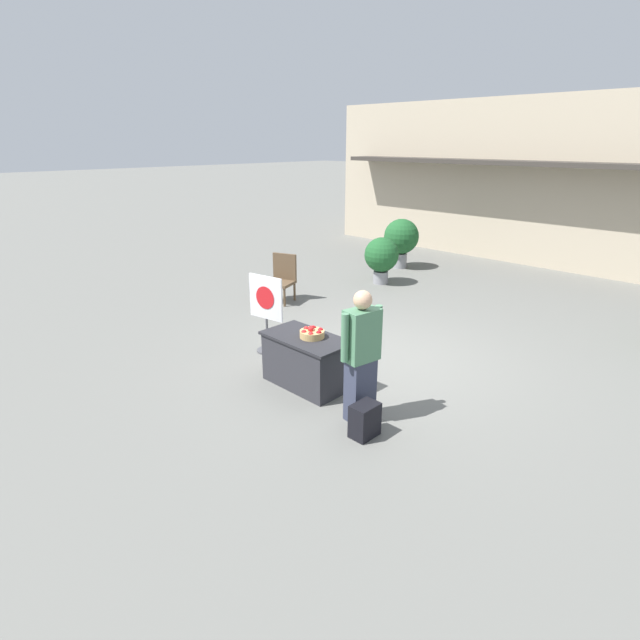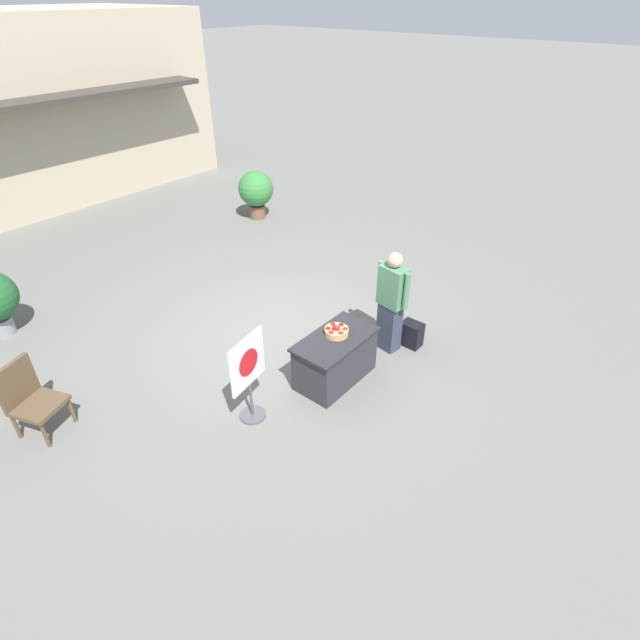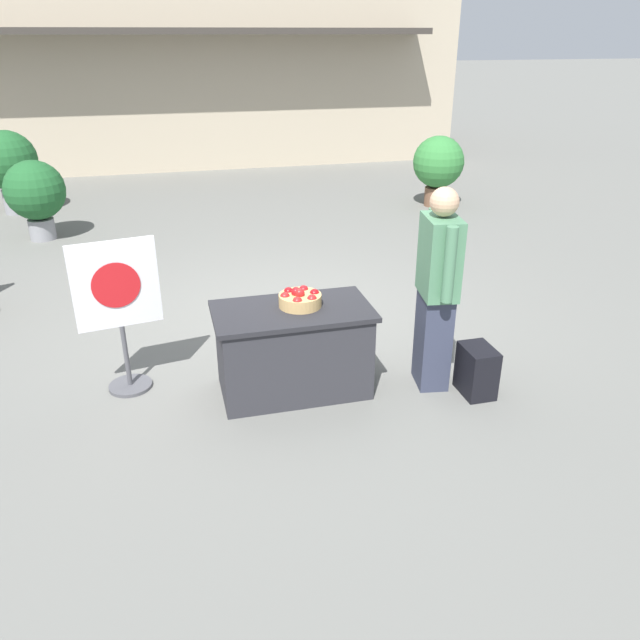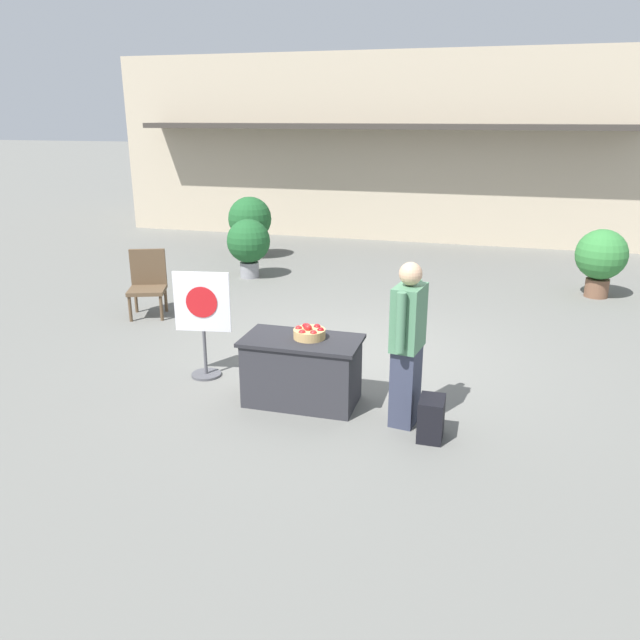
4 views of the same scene
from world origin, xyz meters
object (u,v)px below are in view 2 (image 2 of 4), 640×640
display_table (335,358)px  poster_board (249,375)px  patio_chair (29,396)px  potted_plant_far_left (256,190)px  apple_basket (337,331)px  backpack (411,334)px  person_visitor (391,302)px

display_table → poster_board: 1.44m
patio_chair → potted_plant_far_left: potted_plant_far_left is taller
apple_basket → potted_plant_far_left: (3.63, 5.36, -0.10)m
patio_chair → display_table: bearing=33.1°
display_table → apple_basket: bearing=29.9°
patio_chair → potted_plant_far_left: bearing=92.5°
display_table → potted_plant_far_left: 6.56m
apple_basket → potted_plant_far_left: 6.47m
display_table → patio_chair: size_ratio=1.24×
display_table → backpack: bearing=-16.7°
person_visitor → potted_plant_far_left: size_ratio=1.43×
potted_plant_far_left → display_table: bearing=-124.4°
person_visitor → backpack: 0.76m
person_visitor → potted_plant_far_left: (2.54, 5.59, -0.16)m
display_table → person_visitor: size_ratio=0.75×
poster_board → patio_chair: poster_board is taller
person_visitor → apple_basket: bearing=-2.8°
backpack → poster_board: (-2.80, 0.81, 0.52)m
backpack → person_visitor: bearing=139.5°
poster_board → potted_plant_far_left: size_ratio=1.10×
backpack → poster_board: poster_board is taller
apple_basket → poster_board: poster_board is taller
poster_board → potted_plant_far_left: poster_board is taller
display_table → patio_chair: (-3.28, 2.40, 0.18)m
apple_basket → patio_chair: (-3.36, 2.35, -0.26)m
backpack → patio_chair: bearing=149.1°
display_table → poster_board: size_ratio=0.98×
person_visitor → patio_chair: bearing=-21.2°
apple_basket → backpack: apple_basket is taller
person_visitor → poster_board: size_ratio=1.30×
display_table → potted_plant_far_left: bearing=55.6°
person_visitor → poster_board: 2.56m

